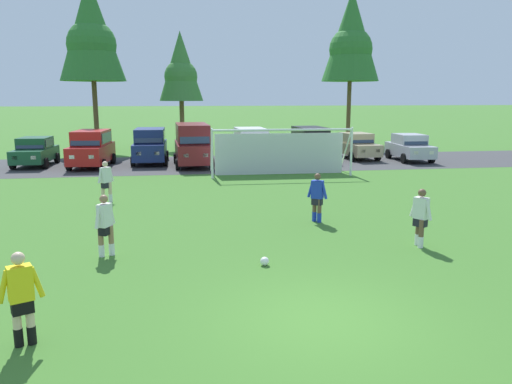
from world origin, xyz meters
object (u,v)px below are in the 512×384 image
soccer_ball (265,261)px  player_defender_far (420,218)px  soccer_goal (280,151)px  parked_car_slot_center_left (150,145)px  referee (22,299)px  player_striker_near (105,225)px  player_midfield_center (106,182)px  parked_car_slot_end (410,147)px  parked_car_slot_center_right (251,145)px  parked_car_slot_right (311,143)px  parked_car_slot_center (193,144)px  parked_car_slot_far_right (357,146)px  parked_car_slot_far_left (35,151)px  player_winger_left (317,198)px  parked_car_slot_left (92,148)px

soccer_ball → player_defender_far: size_ratio=0.13×
soccer_goal → parked_car_slot_center_left: 9.22m
referee → player_striker_near: bearing=81.7°
player_midfield_center → parked_car_slot_end: size_ratio=0.38×
parked_car_slot_center_left → parked_car_slot_center_right: same height
player_striker_near → parked_car_slot_end: parked_car_slot_end is taller
parked_car_slot_right → parked_car_slot_end: bearing=-11.8°
parked_car_slot_center → parked_car_slot_center_right: bearing=16.6°
player_midfield_center → player_striker_near: bearing=-82.4°
parked_car_slot_center_left → parked_car_slot_far_right: 13.58m
parked_car_slot_far_left → parked_car_slot_center_right: (13.09, -0.30, 0.24)m
soccer_goal → player_winger_left: soccer_goal is taller
parked_car_slot_right → parked_car_slot_end: 6.43m
soccer_ball → player_defender_far: player_defender_far is taller
parked_car_slot_center_right → soccer_ball: bearing=-97.3°
parked_car_slot_left → player_defender_far: bearing=-57.0°
soccer_goal → parked_car_slot_center: bearing=137.3°
player_striker_near → parked_car_slot_center: size_ratio=0.34×
parked_car_slot_far_right → parked_car_slot_center_left: bearing=-179.3°
parked_car_slot_end → player_striker_near: bearing=-134.0°
player_winger_left → parked_car_slot_far_right: 17.83m
soccer_ball → player_midfield_center: 9.74m
referee → parked_car_slot_right: (11.21, 23.49, 0.29)m
player_winger_left → parked_car_slot_center_left: parked_car_slot_center_left is taller
parked_car_slot_center → parked_car_slot_right: (7.74, 1.65, -0.23)m
soccer_goal → parked_car_slot_left: bearing=156.0°
player_midfield_center → player_defender_far: size_ratio=1.00×
soccer_ball → parked_car_slot_left: (-7.15, 18.96, 1.00)m
soccer_ball → parked_car_slot_end: size_ratio=0.05×
player_midfield_center → parked_car_slot_end: (17.73, 10.44, 0.05)m
parked_car_slot_left → parked_car_slot_right: 13.73m
soccer_ball → parked_car_slot_end: parked_car_slot_end is taller
referee → parked_car_slot_far_right: 27.77m
player_striker_near → parked_car_slot_center_right: parked_car_slot_center_right is taller
parked_car_slot_far_left → parked_car_slot_far_right: same height
parked_car_slot_far_left → parked_car_slot_right: bearing=0.8°
player_defender_far → parked_car_slot_center_left: bearing=113.5°
player_striker_near → parked_car_slot_center_left: (0.18, 18.78, 0.29)m
player_midfield_center → parked_car_slot_left: 10.82m
soccer_ball → referee: referee is taller
parked_car_slot_center_right → parked_car_slot_center_left: bearing=174.8°
player_winger_left → parked_car_slot_center_right: bearing=89.9°
parked_car_slot_center_left → parked_car_slot_right: 10.34m
referee → parked_car_slot_center_left: bearing=87.9°
player_striker_near → parked_car_slot_right: size_ratio=0.35×
player_midfield_center → parked_car_slot_center_right: parked_car_slot_center_right is taller
soccer_goal → referee: size_ratio=4.55×
parked_car_slot_far_right → player_defender_far: bearing=-105.1°
soccer_ball → parked_car_slot_end: 22.78m
soccer_ball → parked_car_slot_far_right: 22.59m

